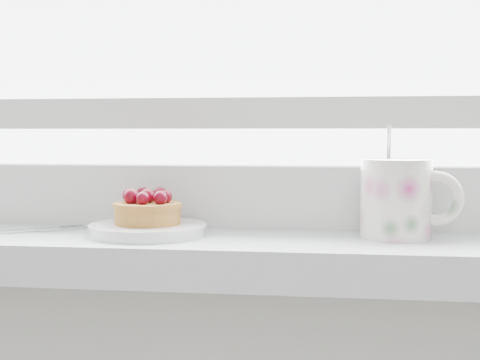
% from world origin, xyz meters
% --- Properties ---
extents(saucer, '(0.12, 0.12, 0.01)m').
position_xyz_m(saucer, '(-0.09, 1.88, 0.95)').
color(saucer, silver).
rests_on(saucer, windowsill).
extents(raspberry_tart, '(0.07, 0.07, 0.04)m').
position_xyz_m(raspberry_tart, '(-0.09, 1.88, 0.97)').
color(raspberry_tart, brown).
rests_on(raspberry_tart, saucer).
extents(floral_mug, '(0.11, 0.09, 0.12)m').
position_xyz_m(floral_mug, '(0.17, 1.90, 0.98)').
color(floral_mug, silver).
rests_on(floral_mug, windowsill).
extents(fork, '(0.14, 0.12, 0.00)m').
position_xyz_m(fork, '(-0.24, 1.87, 0.94)').
color(fork, silver).
rests_on(fork, windowsill).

